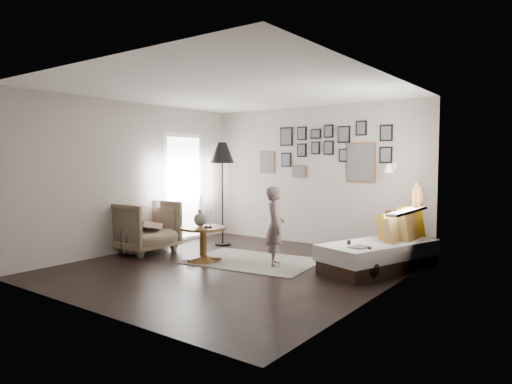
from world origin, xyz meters
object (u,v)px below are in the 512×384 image
Objects in this scene: demijohn_small at (369,268)px; armchair at (144,226)px; daybed at (381,250)px; child at (275,226)px; pedestal_table at (203,246)px; vase at (200,216)px; floor_lamp at (222,157)px; magazine_basket at (130,242)px; demijohn_large at (349,261)px.

armchair is at bearing -171.97° from demijohn_small.
daybed is 1.58m from child.
pedestal_table is at bearing -168.31° from demijohn_small.
vase is 1.68m from floor_lamp.
pedestal_table is 0.36× the size of daybed.
daybed is (2.50, 1.16, -0.43)m from vase.
magazine_basket is at bearing -167.60° from demijohn_small.
child is at bearing -177.71° from demijohn_small.
armchair is (-1.30, -0.05, -0.26)m from vase.
floor_lamp reaches higher than demijohn_small.
armchair is at bearing 63.80° from child.
magazine_basket is 0.99× the size of demijohn_small.
floor_lamp is at bearing 118.46° from pedestal_table.
pedestal_table is 1.39m from armchair.
child is at bearing -170.93° from demijohn_large.
demijohn_small is (3.20, -0.75, -1.49)m from floor_lamp.
child is (2.42, 0.49, 0.15)m from armchair.
floor_lamp reaches higher than child.
demijohn_large is at bearing -96.44° from daybed.
floor_lamp is 3.61m from demijohn_small.
demijohn_large is at bearing 161.08° from demijohn_small.
child reaches higher than demijohn_large.
daybed is at bearing -100.03° from child.
pedestal_table is 2.01m from floor_lamp.
vase reaches higher than magazine_basket.
daybed reaches higher than magazine_basket.
magazine_basket is at bearing -179.93° from armchair.
floor_lamp is (0.69, 1.30, 1.21)m from armchair.
child is (-1.37, -0.72, 0.32)m from daybed.
pedestal_table is 0.46m from vase.
vase is 1.16× the size of demijohn_small.
daybed is 2.01× the size of armchair.
armchair is 3.61m from demijohn_large.
pedestal_table is 1.63× the size of magazine_basket.
demijohn_large is (3.54, 0.67, -0.26)m from armchair.
magazine_basket is 0.90× the size of demijohn_large.
pedestal_table is at bearing -14.04° from vase.
daybed is 4.58× the size of magazine_basket.
vase is 2.38m from demijohn_large.
magazine_basket is 3.98m from demijohn_small.
floor_lamp is 3.27m from demijohn_large.
floor_lamp is (-0.69, 1.27, 1.40)m from pedestal_table.
vase is at bearing 165.96° from pedestal_table.
armchair is (-3.79, -1.21, 0.16)m from daybed.
floor_lamp is at bearing -28.18° from armchair.
vase is 1.32m from armchair.
child is (-1.47, -0.06, 0.44)m from demijohn_small.
demijohn_large is at bearing -79.65° from armchair.
child is at bearing -133.55° from daybed.
demijohn_small reaches higher than magazine_basket.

